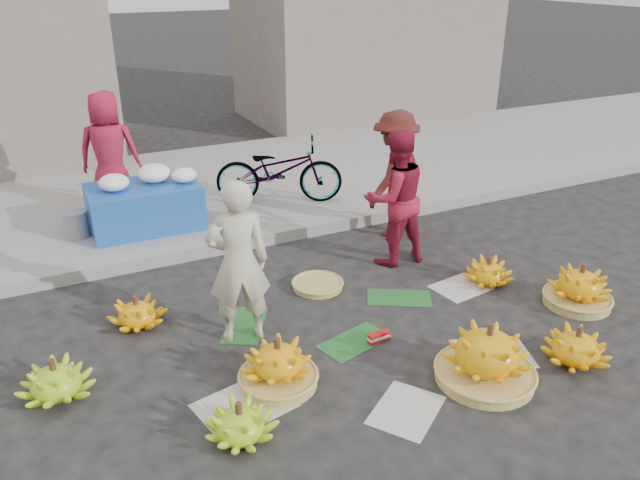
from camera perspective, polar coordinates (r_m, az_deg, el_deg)
name	(u,v)px	position (r m, az deg, el deg)	size (l,w,h in m)	color
ground	(354,328)	(5.93, 3.08, -8.08)	(80.00, 80.00, 0.00)	black
curb	(267,236)	(7.66, -4.89, 0.35)	(40.00, 0.25, 0.15)	gray
sidewalk	(215,186)	(9.52, -9.57, 4.87)	(40.00, 4.00, 0.12)	gray
newspaper_scatter	(400,375)	(5.36, 7.31, -12.11)	(3.20, 1.80, 0.00)	beige
banana_leaves	(334,321)	(6.03, 1.32, -7.37)	(2.00, 1.00, 0.00)	#1C5423
banana_bunch_0	(278,365)	(5.13, -3.87, -11.33)	(0.63, 0.63, 0.44)	#AE9249
banana_bunch_1	(240,424)	(4.68, -7.36, -16.34)	(0.62, 0.62, 0.32)	#85BC1A
banana_bunch_2	(487,355)	(5.31, 15.03, -10.14)	(0.93, 0.93, 0.53)	#AE9249
banana_bunch_3	(576,347)	(5.81, 22.40, -9.03)	(0.70, 0.70, 0.35)	#F8B00C
banana_bunch_4	(579,287)	(6.73, 22.62, -4.00)	(0.74, 0.74, 0.45)	#AE9249
banana_bunch_5	(488,272)	(6.88, 15.12, -2.83)	(0.56, 0.56, 0.31)	#F8B00C
banana_bunch_6	(56,381)	(5.43, -23.02, -11.75)	(0.65, 0.65, 0.35)	#85BC1A
banana_bunch_7	(137,313)	(6.14, -16.38, -6.41)	(0.64, 0.64, 0.32)	#F8B00C
basket_spare	(318,285)	(6.59, -0.22, -4.14)	(0.52, 0.52, 0.06)	#AE9249
incense_stack	(379,337)	(5.73, 5.40, -8.81)	(0.21, 0.07, 0.09)	#B01213
vendor_cream	(238,263)	(5.47, -7.48, -2.06)	(0.56, 0.36, 1.52)	beige
vendor_red	(395,198)	(6.93, 6.87, 3.83)	(0.75, 0.58, 1.54)	#A71931
man_striped	(395,174)	(7.67, 6.84, 5.98)	(1.01, 0.58, 1.56)	maroon
flower_table	(145,203)	(7.95, -15.69, 3.24)	(1.32, 0.83, 0.77)	#194BA6
grey_bucket	(76,224)	(8.00, -21.40, 1.37)	(0.28, 0.28, 0.32)	gray
flower_vendor	(109,152)	(8.51, -18.70, 7.59)	(0.77, 0.50, 1.58)	#A71931
bicycle	(279,170)	(8.49, -3.77, 6.38)	(1.71, 0.59, 0.90)	gray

